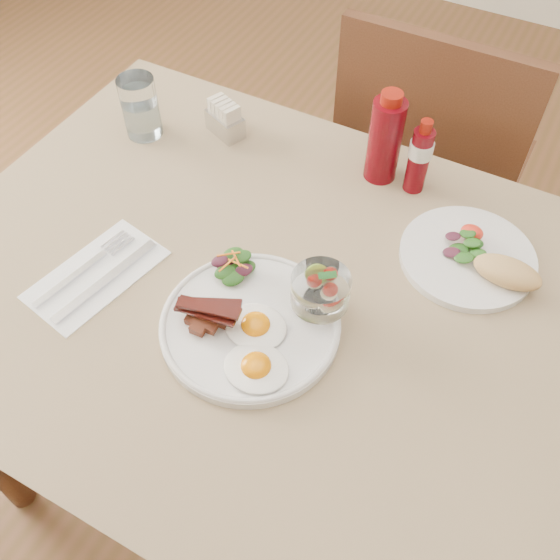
# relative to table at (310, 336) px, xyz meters

# --- Properties ---
(table) EXTENTS (1.33, 0.88, 0.75)m
(table) POSITION_rel_table_xyz_m (0.00, 0.00, 0.00)
(table) COLOR #562F1B
(table) RESTS_ON ground
(chair_far) EXTENTS (0.42, 0.42, 0.93)m
(chair_far) POSITION_rel_table_xyz_m (0.00, 0.66, -0.14)
(chair_far) COLOR #562F1B
(chair_far) RESTS_ON ground
(main_plate) EXTENTS (0.28, 0.28, 0.02)m
(main_plate) POSITION_rel_table_xyz_m (-0.06, -0.09, 0.10)
(main_plate) COLOR silver
(main_plate) RESTS_ON table
(fried_eggs) EXTENTS (0.16, 0.18, 0.03)m
(fried_eggs) POSITION_rel_table_xyz_m (-0.03, -0.12, 0.11)
(fried_eggs) COLOR white
(fried_eggs) RESTS_ON main_plate
(bacon_potato_pile) EXTENTS (0.11, 0.07, 0.05)m
(bacon_potato_pile) POSITION_rel_table_xyz_m (-0.12, -0.12, 0.13)
(bacon_potato_pile) COLOR maroon
(bacon_potato_pile) RESTS_ON main_plate
(side_salad) EXTENTS (0.07, 0.07, 0.04)m
(side_salad) POSITION_rel_table_xyz_m (-0.14, -0.01, 0.12)
(side_salad) COLOR #1A4B14
(side_salad) RESTS_ON main_plate
(fruit_cup) EXTENTS (0.09, 0.09, 0.09)m
(fruit_cup) POSITION_rel_table_xyz_m (0.02, -0.01, 0.16)
(fruit_cup) COLOR white
(fruit_cup) RESTS_ON main_plate
(second_plate) EXTENTS (0.24, 0.23, 0.06)m
(second_plate) POSITION_rel_table_xyz_m (0.20, 0.20, 0.10)
(second_plate) COLOR silver
(second_plate) RESTS_ON table
(ketchup_bottle) EXTENTS (0.06, 0.06, 0.18)m
(ketchup_bottle) POSITION_rel_table_xyz_m (-0.02, 0.34, 0.17)
(ketchup_bottle) COLOR #58050C
(ketchup_bottle) RESTS_ON table
(hot_sauce_bottle) EXTENTS (0.05, 0.05, 0.15)m
(hot_sauce_bottle) POSITION_rel_table_xyz_m (0.04, 0.33, 0.16)
(hot_sauce_bottle) COLOR #58050C
(hot_sauce_bottle) RESTS_ON table
(sugar_caddy) EXTENTS (0.09, 0.07, 0.07)m
(sugar_caddy) POSITION_rel_table_xyz_m (-0.35, 0.31, 0.12)
(sugar_caddy) COLOR silver
(sugar_caddy) RESTS_ON table
(water_glass) EXTENTS (0.07, 0.07, 0.12)m
(water_glass) POSITION_rel_table_xyz_m (-0.49, 0.23, 0.14)
(water_glass) COLOR white
(water_glass) RESTS_ON table
(napkin_cutlery) EXTENTS (0.17, 0.25, 0.01)m
(napkin_cutlery) POSITION_rel_table_xyz_m (-0.34, -0.12, 0.09)
(napkin_cutlery) COLOR white
(napkin_cutlery) RESTS_ON table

